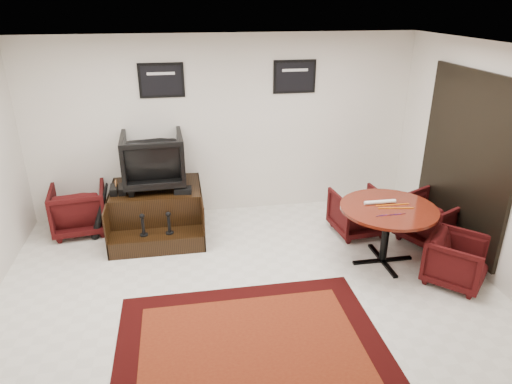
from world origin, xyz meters
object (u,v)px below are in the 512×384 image
shine_chair (153,157)px  meeting_table (388,214)px  table_chair_corner (457,258)px  table_chair_back (358,210)px  table_chair_window (432,217)px  armchair_side (79,207)px  shine_podium (158,212)px

shine_chair → meeting_table: bearing=150.0°
shine_chair → meeting_table: shine_chair is taller
shine_chair → table_chair_corner: bearing=147.1°
table_chair_back → table_chair_corner: bearing=110.7°
table_chair_window → table_chair_corner: table_chair_window is taller
armchair_side → table_chair_back: 4.15m
armchair_side → table_chair_window: (5.02, -1.21, -0.01)m
meeting_table → table_chair_corner: (0.67, -0.59, -0.37)m
shine_podium → meeting_table: bearing=-25.6°
shine_podium → table_chair_corner: 4.16m
table_chair_back → table_chair_corner: 1.62m
table_chair_window → table_chair_corner: 1.03m
armchair_side → meeting_table: 4.43m
meeting_table → armchair_side: bearing=158.6°
armchair_side → table_chair_back: bearing=162.5°
shine_chair → table_chair_back: size_ratio=1.23×
table_chair_window → armchair_side: bearing=50.5°
armchair_side → table_chair_window: bearing=159.5°
meeting_table → table_chair_window: meeting_table is taller
shine_podium → table_chair_window: bearing=-14.7°
table_chair_back → table_chair_corner: (0.71, -1.45, -0.02)m
shine_chair → table_chair_window: 4.10m
shine_podium → armchair_side: 1.17m
shine_chair → shine_podium: bearing=87.7°
shine_chair → armchair_side: 1.36m
shine_podium → meeting_table: size_ratio=1.11×
shine_podium → shine_chair: size_ratio=1.52×
shine_chair → table_chair_window: size_ratio=1.16×
shine_podium → armchair_side: (-1.15, 0.19, 0.08)m
meeting_table → table_chair_back: 0.93m
shine_podium → table_chair_corner: size_ratio=2.00×
meeting_table → table_chair_window: 1.04m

